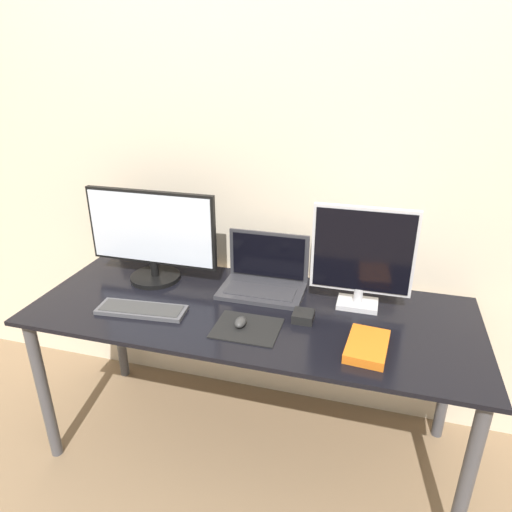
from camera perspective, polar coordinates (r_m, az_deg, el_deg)
ground_plane at (r=2.06m, az=-3.64°, el=-28.94°), size 12.00×12.00×0.00m
wall_back at (r=2.01m, az=2.64°, el=12.62°), size 7.00×0.05×2.50m
desk at (r=1.88m, az=-0.64°, el=-9.08°), size 1.76×0.69×0.71m
monitor_left at (r=2.04m, az=-12.91°, el=2.49°), size 0.59×0.22×0.41m
monitor_right at (r=1.80m, az=13.14°, el=0.03°), size 0.39×0.11×0.42m
laptop at (r=1.96m, az=1.07°, el=-2.55°), size 0.35×0.23×0.24m
keyboard at (r=1.86m, az=-14.10°, el=-6.53°), size 0.36×0.15×0.02m
mousepad at (r=1.71m, az=-1.14°, el=-8.99°), size 0.24×0.20×0.00m
mouse at (r=1.71m, az=-1.85°, el=-8.29°), size 0.04×0.07×0.03m
book at (r=1.63m, az=13.72°, el=-10.89°), size 0.15×0.22×0.03m
power_brick at (r=1.76m, az=5.93°, el=-7.52°), size 0.08×0.08×0.04m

